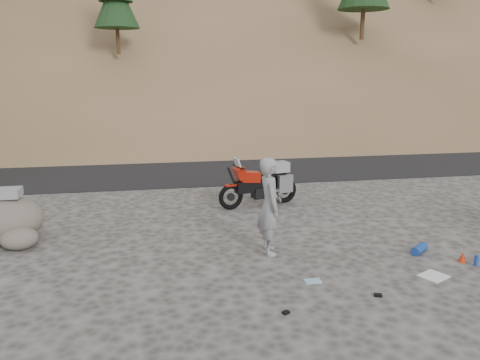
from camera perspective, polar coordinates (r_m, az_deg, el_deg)
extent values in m
plane|color=#3E3C39|center=(9.29, 6.42, -8.62)|extent=(140.00, 140.00, 0.00)
cube|color=black|center=(17.77, -1.92, 1.93)|extent=(120.00, 7.00, 0.05)
cube|color=brown|center=(38.80, -3.79, 19.77)|extent=(110.00, 51.90, 46.72)
cube|color=brown|center=(38.84, -3.80, 20.21)|extent=(110.00, 43.28, 36.46)
cylinder|color=#3B2915|center=(22.35, -14.67, 16.41)|extent=(0.17, 0.17, 1.40)
cone|color=black|center=(22.51, -14.91, 20.33)|extent=(2.00, 2.00, 2.25)
cylinder|color=#3B2915|center=(25.67, 14.72, 18.26)|extent=(0.22, 0.22, 1.82)
torus|color=black|center=(11.84, -1.12, -2.06)|extent=(0.68, 0.29, 0.67)
cylinder|color=black|center=(11.84, -1.12, -2.06)|extent=(0.21, 0.11, 0.20)
torus|color=black|center=(12.54, 5.43, -1.27)|extent=(0.72, 0.32, 0.71)
cylinder|color=black|center=(12.54, 5.43, -1.27)|extent=(0.24, 0.13, 0.22)
cylinder|color=black|center=(11.78, -0.77, -0.27)|extent=(0.38, 0.15, 0.82)
cylinder|color=black|center=(11.76, -0.15, 1.62)|extent=(0.20, 0.62, 0.04)
cube|color=black|center=(12.11, 2.15, -0.65)|extent=(1.23, 0.54, 0.30)
cube|color=black|center=(12.20, 2.57, -1.53)|extent=(0.52, 0.41, 0.28)
cube|color=#9A1508|center=(11.95, 1.17, 0.41)|extent=(0.59, 0.43, 0.31)
cube|color=#9A1508|center=(11.81, -0.01, 0.86)|extent=(0.38, 0.41, 0.36)
cube|color=silver|center=(11.72, -0.33, 2.09)|extent=(0.19, 0.32, 0.26)
cube|color=black|center=(12.16, 3.22, 0.71)|extent=(0.59, 0.36, 0.12)
cube|color=black|center=(12.35, 4.79, 0.69)|extent=(0.39, 0.27, 0.10)
cube|color=silver|center=(12.19, 5.55, -0.46)|extent=(0.42, 0.22, 0.45)
cube|color=silver|center=(12.64, 4.34, 0.04)|extent=(0.42, 0.22, 0.45)
cube|color=gray|center=(12.32, 4.89, 1.62)|extent=(0.50, 0.44, 0.26)
cube|color=#9A1508|center=(11.77, -1.13, -0.64)|extent=(0.32, 0.19, 0.04)
cylinder|color=black|center=(12.11, 3.17, -2.48)|extent=(0.08, 0.21, 0.37)
cylinder|color=silver|center=(12.30, 4.96, -1.20)|extent=(0.47, 0.20, 0.13)
imported|color=gray|center=(9.20, 3.55, -8.78)|extent=(0.46, 0.69, 1.88)
ellipsoid|color=#5A564D|center=(10.78, -26.50, -4.27)|extent=(1.64, 1.47, 0.93)
cube|color=gray|center=(10.64, -26.80, -1.41)|extent=(0.66, 0.51, 0.18)
ellipsoid|color=#5A564D|center=(10.25, -25.32, -6.46)|extent=(0.90, 0.86, 0.43)
cube|color=white|center=(8.82, 22.53, -10.77)|extent=(0.55, 0.53, 0.01)
cylinder|color=#193D97|center=(9.75, 21.02, -7.85)|extent=(0.45, 0.39, 0.17)
cylinder|color=#193D97|center=(9.56, 26.86, -8.74)|extent=(0.08, 0.08, 0.20)
cone|color=#BA2B0C|center=(9.63, 25.50, -8.46)|extent=(0.17, 0.17, 0.19)
cube|color=black|center=(7.82, 16.47, -13.31)|extent=(0.14, 0.12, 0.03)
cube|color=black|center=(7.07, 5.61, -15.77)|extent=(0.13, 0.12, 0.03)
cube|color=#8ABBD5|center=(8.09, 8.89, -12.07)|extent=(0.28, 0.21, 0.01)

